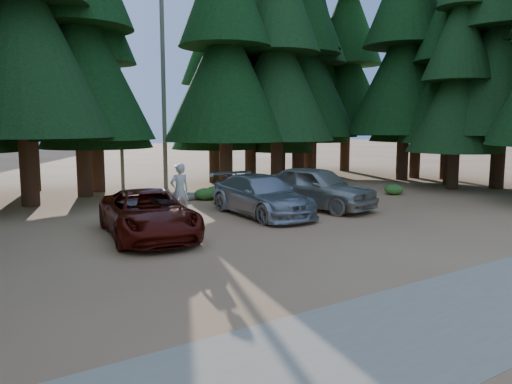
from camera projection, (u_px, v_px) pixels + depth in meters
ground at (325, 237)px, 16.31m from camera, size 160.00×160.00×0.00m
forest_belt_north at (150, 189)px, 28.63m from camera, size 36.00×7.00×22.00m
forest_belt_east at (483, 190)px, 28.19m from camera, size 6.00×22.00×22.00m
snag_front at (163, 82)px, 27.86m from camera, size 0.24×0.24×12.00m
snag_back at (120, 100)px, 28.12m from camera, size 0.20×0.20×10.00m
red_pickup at (148, 214)px, 16.26m from camera, size 3.43×5.86×1.53m
silver_minivan_center at (261, 195)px, 20.15m from camera, size 2.52×5.68×1.62m
silver_minivan_right at (316, 187)px, 21.75m from camera, size 3.44×5.85×1.87m
frisbee_player at (180, 191)px, 17.51m from camera, size 0.72×0.48×1.94m
log_left at (185, 199)px, 23.88m from camera, size 3.53×1.21×0.26m
log_mid at (187, 195)px, 25.02m from camera, size 2.93×2.20×0.28m
log_right at (306, 185)px, 29.03m from camera, size 4.48×0.46×0.29m
shrub_left at (153, 197)px, 23.47m from camera, size 0.93×0.93×0.51m
shrub_center_left at (225, 197)px, 23.48m from camera, size 1.02×1.02×0.56m
shrub_center_right at (205, 194)px, 24.36m from camera, size 1.03×1.03×0.57m
shrub_right at (216, 192)px, 24.73m from camera, size 1.15×1.15×0.63m
shrub_far_right at (250, 188)px, 26.50m from camera, size 1.12×1.12×0.61m
shrub_edge_east at (394, 189)px, 26.18m from camera, size 0.99×0.99×0.54m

